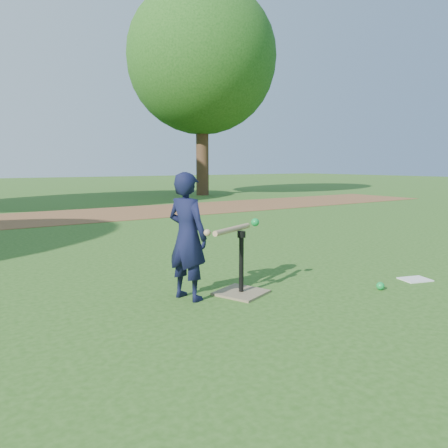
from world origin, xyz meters
TOP-DOWN VIEW (x-y plane):
  - ground at (0.00, 0.00)m, footprint 80.00×80.00m
  - dirt_strip at (0.00, 7.50)m, footprint 24.00×3.00m
  - child at (-0.68, 0.31)m, footprint 0.41×0.50m
  - wiffle_ball_ground at (1.06, -0.51)m, footprint 0.08×0.08m
  - clipboard at (1.69, -0.48)m, footprint 0.35×0.31m
  - batting_tee at (-0.18, 0.16)m, footprint 0.56×0.56m
  - swing_action at (-0.26, 0.15)m, footprint 0.69×0.30m
  - tree_right at (6.50, 12.00)m, footprint 5.80×5.80m

SIDE VIEW (x-z plane):
  - ground at x=0.00m, z-range 0.00..0.00m
  - dirt_strip at x=0.00m, z-range 0.00..0.01m
  - clipboard at x=1.69m, z-range 0.00..0.01m
  - wiffle_ball_ground at x=1.06m, z-range 0.00..0.08m
  - batting_tee at x=-0.18m, z-range -0.20..0.42m
  - child at x=-0.68m, z-range 0.00..1.18m
  - swing_action at x=-0.26m, z-range 0.60..0.71m
  - tree_right at x=6.50m, z-range 1.19..9.39m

